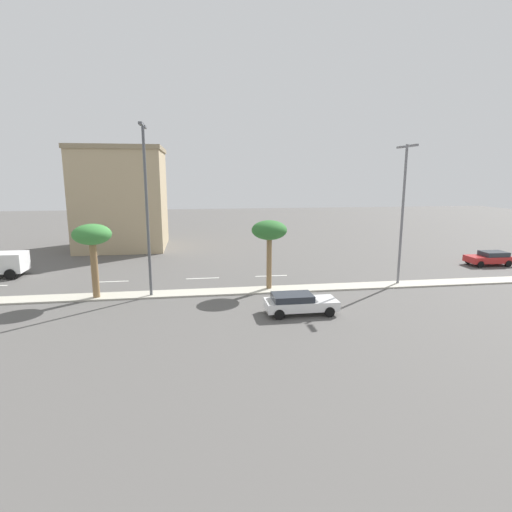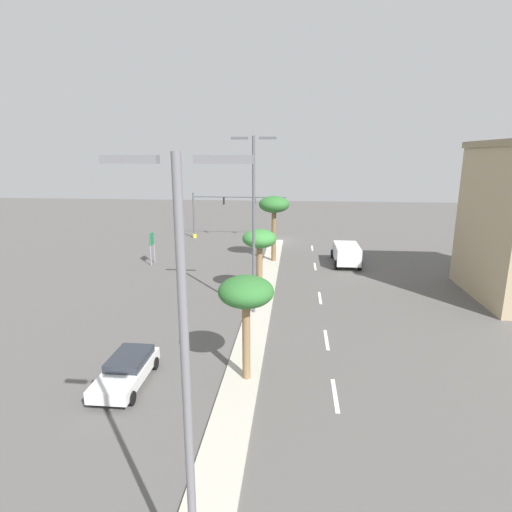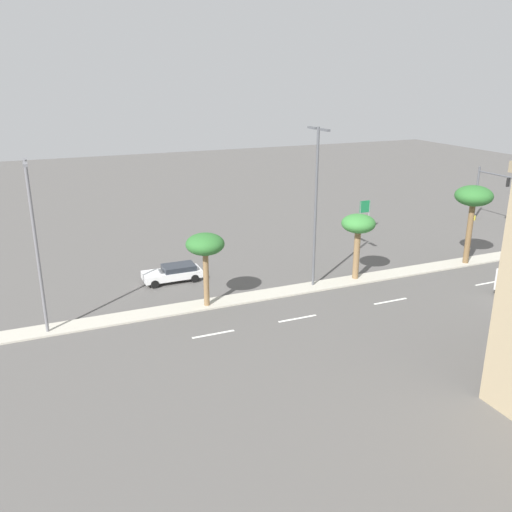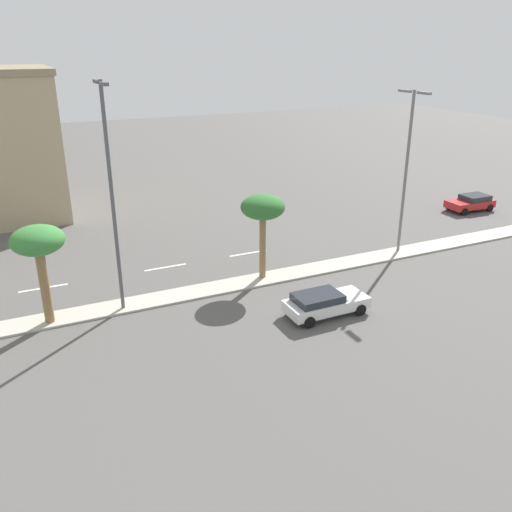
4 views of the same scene
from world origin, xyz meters
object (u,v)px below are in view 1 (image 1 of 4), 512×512
Objects in this scene: sedan_red_left at (490,258)px; palm_tree_inboard at (269,232)px; palm_tree_left at (92,237)px; street_lamp_right at (403,205)px; commercial_building at (122,198)px; sedan_white_front at (299,303)px; street_lamp_left at (146,200)px.

palm_tree_inboard is at bearing -76.64° from sedan_red_left.
palm_tree_left is 0.48× the size of street_lamp_right.
commercial_building is 2.62× the size of sedan_white_front.
commercial_building is at bearing -130.85° from street_lamp_right.
commercial_building reaches higher than sedan_red_left.
commercial_building is 2.28× the size of palm_tree_left.
street_lamp_left reaches higher than sedan_red_left.
palm_tree_left is 36.18m from sedan_red_left.
palm_tree_inboard is 6.95m from sedan_white_front.
palm_tree_inboard reaches higher than sedan_red_left.
palm_tree_left is 1.26× the size of sedan_red_left.
street_lamp_left reaches higher than commercial_building.
palm_tree_inboard is at bearing 92.27° from palm_tree_left.
sedan_red_left is (-5.43, 12.34, -5.66)m from street_lamp_right.
commercial_building reaches higher than palm_tree_inboard.
palm_tree_left is at bearing 3.97° from commercial_building.
palm_tree_inboard is 1.15× the size of sedan_white_front.
sedan_red_left is at bearing 100.70° from street_lamp_left.
palm_tree_left reaches higher than sedan_red_left.
palm_tree_left is 14.93m from sedan_white_front.
palm_tree_left is at bearing -88.73° from street_lamp_right.
street_lamp_right is at bearing 49.15° from commercial_building.
sedan_white_front is at bearing 8.69° from palm_tree_inboard.
sedan_red_left is at bearing 103.36° from palm_tree_inboard.
street_lamp_left is (0.54, -8.78, 2.49)m from palm_tree_inboard.
sedan_red_left is (15.91, 37.02, -5.25)m from commercial_building.
street_lamp_left is at bearing -86.45° from palm_tree_inboard.
sedan_white_front is (5.77, 0.88, -3.77)m from palm_tree_inboard.
palm_tree_inboard is 1.25× the size of sedan_red_left.
palm_tree_inboard is 0.48× the size of street_lamp_right.
palm_tree_inboard is (21.35, 14.10, -1.51)m from commercial_building.
street_lamp_left is 1.10× the size of street_lamp_right.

